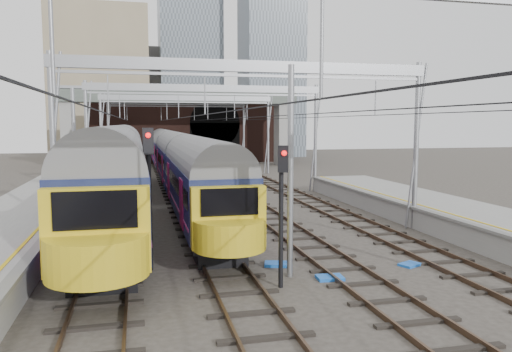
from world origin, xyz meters
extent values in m
plane|color=#38332D|center=(0.00, 0.00, 0.00)|extent=(160.00, 160.00, 0.00)
cube|color=slate|center=(-8.15, 2.50, 1.05)|extent=(0.35, 55.00, 0.12)
cube|color=gold|center=(-8.65, 2.50, 1.11)|extent=(0.12, 55.00, 0.01)
cube|color=#4C3828|center=(-6.72, 15.00, 0.09)|extent=(0.08, 80.00, 0.16)
cube|color=#4C3828|center=(-5.28, 15.00, 0.09)|extent=(0.08, 80.00, 0.16)
cube|color=black|center=(-6.00, 15.00, 0.01)|extent=(2.40, 80.00, 0.14)
cube|color=#4C3828|center=(-2.72, 15.00, 0.09)|extent=(0.08, 80.00, 0.16)
cube|color=#4C3828|center=(-1.28, 15.00, 0.09)|extent=(0.08, 80.00, 0.16)
cube|color=black|center=(-2.00, 15.00, 0.01)|extent=(2.40, 80.00, 0.14)
cube|color=#4C3828|center=(1.28, 15.00, 0.09)|extent=(0.08, 80.00, 0.16)
cube|color=#4C3828|center=(2.72, 15.00, 0.09)|extent=(0.08, 80.00, 0.16)
cube|color=black|center=(2.00, 15.00, 0.01)|extent=(2.40, 80.00, 0.14)
cube|color=#4C3828|center=(5.28, 15.00, 0.09)|extent=(0.08, 80.00, 0.16)
cube|color=#4C3828|center=(6.72, 15.00, 0.09)|extent=(0.08, 80.00, 0.16)
cube|color=black|center=(6.00, 15.00, 0.01)|extent=(2.40, 80.00, 0.14)
cylinder|color=gray|center=(-8.20, 8.00, 4.00)|extent=(0.24, 0.24, 8.00)
cylinder|color=gray|center=(8.20, 8.00, 4.00)|extent=(0.24, 0.24, 8.00)
cube|color=gray|center=(0.00, 8.00, 7.60)|extent=(16.80, 0.28, 0.50)
cylinder|color=gray|center=(-8.20, 22.00, 4.00)|extent=(0.24, 0.24, 8.00)
cylinder|color=gray|center=(8.20, 22.00, 4.00)|extent=(0.24, 0.24, 8.00)
cube|color=gray|center=(0.00, 22.00, 7.60)|extent=(16.80, 0.28, 0.50)
cylinder|color=gray|center=(-8.20, 36.00, 4.00)|extent=(0.24, 0.24, 8.00)
cylinder|color=gray|center=(8.20, 36.00, 4.00)|extent=(0.24, 0.24, 8.00)
cube|color=gray|center=(0.00, 36.00, 7.60)|extent=(16.80, 0.28, 0.50)
cylinder|color=gray|center=(-8.20, 48.00, 4.00)|extent=(0.24, 0.24, 8.00)
cylinder|color=gray|center=(8.20, 48.00, 4.00)|extent=(0.24, 0.24, 8.00)
cube|color=gray|center=(0.00, 48.00, 7.60)|extent=(16.80, 0.28, 0.50)
cube|color=black|center=(-6.00, 15.00, 5.50)|extent=(0.03, 80.00, 0.03)
cube|color=black|center=(-2.00, 15.00, 5.50)|extent=(0.03, 80.00, 0.03)
cube|color=black|center=(2.00, 15.00, 5.50)|extent=(0.03, 80.00, 0.03)
cube|color=black|center=(6.00, 15.00, 5.50)|extent=(0.03, 80.00, 0.03)
cube|color=black|center=(2.00, 52.00, 4.50)|extent=(26.00, 2.00, 9.00)
cube|color=black|center=(5.00, 50.98, 2.60)|extent=(6.50, 0.10, 5.20)
cylinder|color=black|center=(5.00, 50.98, 5.20)|extent=(6.50, 0.10, 6.50)
cube|color=black|center=(-10.00, 51.00, 1.50)|extent=(6.00, 1.50, 3.00)
cube|color=gray|center=(-12.50, 46.00, 4.10)|extent=(1.20, 2.50, 8.20)
cube|color=gray|center=(12.50, 46.00, 4.10)|extent=(1.20, 2.50, 8.20)
cube|color=#58635A|center=(0.00, 46.00, 8.20)|extent=(28.00, 3.00, 1.40)
cube|color=gray|center=(0.00, 46.00, 9.10)|extent=(28.00, 3.00, 0.30)
cube|color=tan|center=(-10.00, 66.00, 11.00)|extent=(14.00, 12.00, 22.00)
cube|color=#4C5660|center=(4.00, 72.00, 16.00)|extent=(10.00, 10.00, 32.00)
cube|color=gray|center=(-2.00, 80.00, 9.00)|extent=(18.00, 14.00, 18.00)
cube|color=black|center=(-2.00, 31.96, 0.35)|extent=(1.98, 58.90, 0.70)
cube|color=#121841|center=(-2.00, 31.96, 2.13)|extent=(2.52, 58.90, 2.25)
cylinder|color=slate|center=(-2.00, 31.96, 3.25)|extent=(2.47, 58.40, 2.47)
cube|color=black|center=(-2.00, 31.96, 2.49)|extent=(2.54, 57.70, 0.68)
cube|color=#BA3A7A|center=(-2.00, 31.96, 1.50)|extent=(2.54, 57.90, 0.11)
cube|color=gold|center=(-2.00, 2.36, 2.03)|extent=(2.47, 0.60, 2.05)
cube|color=black|center=(-2.00, 2.19, 2.58)|extent=(1.89, 0.08, 0.90)
cube|color=black|center=(-6.00, 17.27, 0.35)|extent=(2.28, 33.63, 0.70)
cube|color=#121841|center=(-6.00, 17.27, 2.30)|extent=(2.91, 33.63, 2.60)
cylinder|color=slate|center=(-6.00, 17.27, 3.60)|extent=(2.85, 33.13, 2.85)
cube|color=black|center=(-6.00, 17.27, 2.71)|extent=(2.93, 32.43, 0.78)
cube|color=#BA3A7A|center=(-6.00, 17.27, 1.57)|extent=(2.93, 32.63, 0.12)
cube|color=gold|center=(-6.00, 0.31, 2.20)|extent=(2.85, 0.60, 2.40)
cube|color=black|center=(-6.00, 0.14, 2.82)|extent=(2.18, 0.08, 1.04)
cylinder|color=black|center=(-4.52, 3.83, 2.41)|extent=(0.16, 0.16, 4.82)
cube|color=black|center=(-4.52, 3.65, 4.52)|extent=(0.37, 0.22, 0.90)
sphere|color=red|center=(-4.52, 3.53, 4.72)|extent=(0.18, 0.18, 0.18)
cylinder|color=black|center=(-0.61, 1.00, 2.16)|extent=(0.14, 0.14, 4.32)
cube|color=black|center=(-0.61, 0.82, 4.05)|extent=(0.35, 0.25, 0.81)
sphere|color=red|center=(-0.61, 0.70, 4.23)|extent=(0.16, 0.16, 0.16)
cube|color=blue|center=(1.20, 1.42, 0.05)|extent=(0.91, 0.67, 0.10)
cube|color=blue|center=(-0.07, 3.35, 0.05)|extent=(1.03, 0.85, 0.10)
cube|color=blue|center=(4.59, 2.21, 0.04)|extent=(0.90, 0.79, 0.09)
camera|label=1|loc=(-4.87, -13.58, 5.11)|focal=35.00mm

